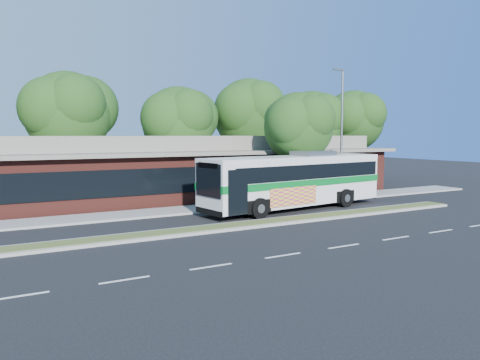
# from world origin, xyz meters

# --- Properties ---
(ground) EXTENTS (120.00, 120.00, 0.00)m
(ground) POSITION_xyz_m (0.00, 0.00, 0.00)
(ground) COLOR black
(ground) RESTS_ON ground
(median_strip) EXTENTS (26.00, 1.10, 0.15)m
(median_strip) POSITION_xyz_m (0.00, 0.60, 0.07)
(median_strip) COLOR #505825
(median_strip) RESTS_ON ground
(sidewalk) EXTENTS (44.00, 2.60, 0.12)m
(sidewalk) POSITION_xyz_m (0.00, 6.40, 0.06)
(sidewalk) COLOR gray
(sidewalk) RESTS_ON ground
(plaza_building) EXTENTS (33.20, 11.20, 4.45)m
(plaza_building) POSITION_xyz_m (0.00, 12.99, 2.13)
(plaza_building) COLOR #5B231C
(plaza_building) RESTS_ON ground
(lamp_post) EXTENTS (0.93, 0.18, 9.07)m
(lamp_post) POSITION_xyz_m (9.56, 6.00, 4.90)
(lamp_post) COLOR slate
(lamp_post) RESTS_ON ground
(tree_bg_b) EXTENTS (6.69, 6.00, 9.00)m
(tree_bg_b) POSITION_xyz_m (-6.57, 16.14, 6.14)
(tree_bg_b) COLOR black
(tree_bg_b) RESTS_ON ground
(tree_bg_c) EXTENTS (6.24, 5.60, 8.26)m
(tree_bg_c) POSITION_xyz_m (1.40, 15.13, 5.59)
(tree_bg_c) COLOR black
(tree_bg_c) RESTS_ON ground
(tree_bg_d) EXTENTS (6.91, 6.20, 9.37)m
(tree_bg_d) POSITION_xyz_m (8.45, 16.15, 6.42)
(tree_bg_d) COLOR black
(tree_bg_d) RESTS_ON ground
(tree_bg_e) EXTENTS (6.47, 5.80, 8.50)m
(tree_bg_e) POSITION_xyz_m (14.42, 15.14, 5.74)
(tree_bg_e) COLOR black
(tree_bg_e) RESTS_ON ground
(tree_bg_f) EXTENTS (6.69, 6.00, 8.92)m
(tree_bg_f) POSITION_xyz_m (20.43, 16.14, 6.06)
(tree_bg_f) COLOR black
(tree_bg_f) RESTS_ON ground
(transit_bus) EXTENTS (12.78, 4.27, 3.52)m
(transit_bus) POSITION_xyz_m (4.03, 3.81, 1.96)
(transit_bus) COLOR silver
(transit_bus) RESTS_ON ground
(sidewalk_tree) EXTENTS (5.17, 4.63, 7.36)m
(sidewalk_tree) POSITION_xyz_m (6.33, 6.31, 5.14)
(sidewalk_tree) COLOR black
(sidewalk_tree) RESTS_ON ground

